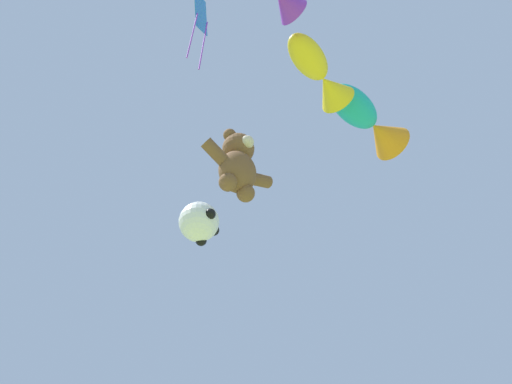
% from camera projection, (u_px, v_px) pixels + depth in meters
% --- Properties ---
extents(teddy_bear_kite, '(1.77, 0.78, 1.79)m').
position_uv_depth(teddy_bear_kite, '(238.00, 164.00, 11.61)').
color(teddy_bear_kite, brown).
extents(soccer_ball_kite, '(0.80, 0.80, 0.74)m').
position_uv_depth(soccer_ball_kite, '(199.00, 222.00, 10.16)').
color(soccer_ball_kite, white).
extents(fish_kite_teal, '(2.52, 1.14, 1.05)m').
position_uv_depth(fish_kite_teal, '(369.00, 121.00, 14.50)').
color(fish_kite_teal, '#19ADB2').
extents(fish_kite_goldfin, '(2.15, 1.26, 0.85)m').
position_uv_depth(fish_kite_goldfin, '(320.00, 73.00, 12.91)').
color(fish_kite_goldfin, yellow).
extents(diamond_kite, '(0.96, 0.77, 2.98)m').
position_uv_depth(diamond_kite, '(200.00, 18.00, 13.57)').
color(diamond_kite, blue).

